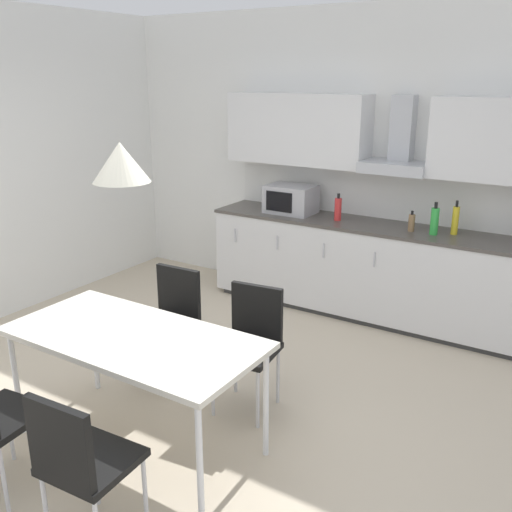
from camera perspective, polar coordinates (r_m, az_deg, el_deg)
name	(u,v)px	position (r m, az deg, el deg)	size (l,w,h in m)	color
ground_plane	(188,412)	(4.18, -6.77, -15.26)	(7.65, 7.67, 0.02)	beige
wall_back	(347,160)	(5.81, 9.14, 9.47)	(6.12, 0.10, 2.88)	white
kitchen_counter	(384,273)	(5.53, 12.73, -1.64)	(3.52, 0.61, 0.91)	#333333
backsplash_tile	(400,197)	(5.61, 14.18, 5.78)	(3.50, 0.02, 0.46)	silver
upper_wall_cabinets	(399,136)	(5.38, 14.11, 11.61)	(3.50, 0.40, 0.68)	silver
microwave	(291,199)	(5.77, 3.50, 5.70)	(0.48, 0.35, 0.28)	#ADADB2
bottle_red	(338,209)	(5.51, 8.20, 4.68)	(0.07, 0.07, 0.26)	red
bottle_yellow	(455,220)	(5.26, 19.30, 3.42)	(0.06, 0.06, 0.30)	yellow
bottle_brown	(412,223)	(5.27, 15.29, 3.25)	(0.06, 0.06, 0.19)	brown
bottle_green	(435,221)	(5.20, 17.42, 3.37)	(0.07, 0.07, 0.29)	green
dining_table	(134,342)	(3.56, -12.13, -8.43)	(1.60, 0.77, 0.76)	silver
chair_near_right	(79,457)	(2.98, -17.32, -18.63)	(0.42, 0.42, 0.87)	black
chair_far_right	(251,336)	(3.98, -0.51, -7.96)	(0.44, 0.44, 0.87)	black
chair_far_left	(171,314)	(4.37, -8.45, -5.71)	(0.42, 0.42, 0.87)	black
pendant_lamp	(121,162)	(3.24, -13.38, 9.11)	(0.32, 0.32, 0.22)	silver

